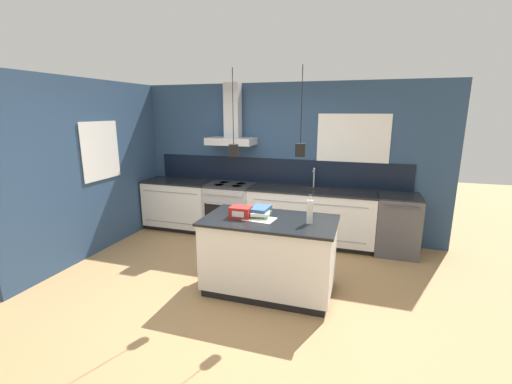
# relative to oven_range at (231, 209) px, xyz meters

# --- Properties ---
(ground_plane) EXTENTS (16.00, 16.00, 0.00)m
(ground_plane) POSITION_rel_oven_range_xyz_m (0.74, -1.69, -0.46)
(ground_plane) COLOR #A87F51
(ground_plane) RESTS_ON ground
(wall_back) EXTENTS (5.60, 2.16, 2.60)m
(wall_back) POSITION_rel_oven_range_xyz_m (0.70, 0.32, 0.90)
(wall_back) COLOR navy
(wall_back) RESTS_ON ground_plane
(wall_left) EXTENTS (0.08, 3.80, 2.60)m
(wall_left) POSITION_rel_oven_range_xyz_m (-1.69, -0.99, 0.85)
(wall_left) COLOR navy
(wall_left) RESTS_ON ground_plane
(counter_run_left) EXTENTS (1.24, 0.64, 0.91)m
(counter_run_left) POSITION_rel_oven_range_xyz_m (-1.01, 0.01, 0.01)
(counter_run_left) COLOR black
(counter_run_left) RESTS_ON ground_plane
(counter_run_sink) EXTENTS (2.03, 0.64, 1.24)m
(counter_run_sink) POSITION_rel_oven_range_xyz_m (1.41, 0.01, 0.01)
(counter_run_sink) COLOR black
(counter_run_sink) RESTS_ON ground_plane
(oven_range) EXTENTS (0.80, 0.66, 0.91)m
(oven_range) POSITION_rel_oven_range_xyz_m (0.00, 0.00, 0.00)
(oven_range) COLOR #B5B5BA
(oven_range) RESTS_ON ground_plane
(dishwasher) EXTENTS (0.62, 0.65, 0.91)m
(dishwasher) POSITION_rel_oven_range_xyz_m (2.73, 0.00, 0.00)
(dishwasher) COLOR #4C4C51
(dishwasher) RESTS_ON ground_plane
(kitchen_island) EXTENTS (1.55, 0.87, 0.91)m
(kitchen_island) POSITION_rel_oven_range_xyz_m (1.18, -1.68, 0.00)
(kitchen_island) COLOR black
(kitchen_island) RESTS_ON ground_plane
(bottle_on_island) EXTENTS (0.07, 0.07, 0.33)m
(bottle_on_island) POSITION_rel_oven_range_xyz_m (1.65, -1.70, 0.60)
(bottle_on_island) COLOR silver
(bottle_on_island) RESTS_ON kitchen_island
(book_stack) EXTENTS (0.29, 0.38, 0.11)m
(book_stack) POSITION_rel_oven_range_xyz_m (1.04, -1.60, 0.51)
(book_stack) COLOR #4C7F4C
(book_stack) RESTS_ON kitchen_island
(red_supply_box) EXTENTS (0.24, 0.19, 0.13)m
(red_supply_box) POSITION_rel_oven_range_xyz_m (0.83, -1.73, 0.52)
(red_supply_box) COLOR red
(red_supply_box) RESTS_ON kitchen_island
(paper_pile) EXTENTS (0.38, 0.28, 0.01)m
(paper_pile) POSITION_rel_oven_range_xyz_m (1.07, -1.73, 0.46)
(paper_pile) COLOR silver
(paper_pile) RESTS_ON kitchen_island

